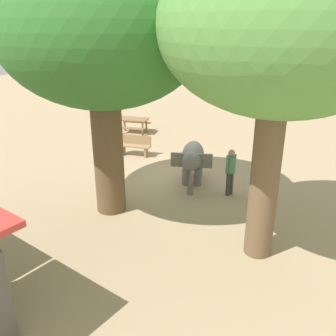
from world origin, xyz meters
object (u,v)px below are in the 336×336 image
(person_handler, at_px, (231,169))
(shade_tree_main, at_px, (281,29))
(picnic_table_near, at_px, (133,122))
(elephant, at_px, (193,158))
(shade_tree_secondary, at_px, (100,32))
(wooden_bench, at_px, (135,145))

(person_handler, height_order, shade_tree_main, shade_tree_main)
(picnic_table_near, bearing_deg, elephant, 127.39)
(shade_tree_secondary, xyz_separation_m, wooden_bench, (2.69, -4.12, -4.78))
(elephant, xyz_separation_m, wooden_bench, (3.59, -0.90, -0.46))
(elephant, relative_size, shade_tree_main, 0.28)
(person_handler, bearing_deg, shade_tree_main, 139.54)
(elephant, distance_m, picnic_table_near, 6.76)
(shade_tree_secondary, bearing_deg, wooden_bench, -56.82)
(wooden_bench, bearing_deg, picnic_table_near, -69.09)
(elephant, distance_m, person_handler, 1.56)
(shade_tree_secondary, height_order, wooden_bench, shade_tree_secondary)
(shade_tree_main, xyz_separation_m, picnic_table_near, (9.63, -5.92, -4.82))
(shade_tree_secondary, bearing_deg, person_handler, -127.96)
(shade_tree_secondary, xyz_separation_m, picnic_table_near, (4.97, -6.54, -4.67))
(shade_tree_secondary, distance_m, wooden_bench, 6.86)
(person_handler, distance_m, wooden_bench, 5.26)
(person_handler, distance_m, picnic_table_near, 8.18)
(elephant, distance_m, shade_tree_secondary, 5.46)
(elephant, distance_m, wooden_bench, 3.73)
(elephant, bearing_deg, shade_tree_main, 25.52)
(wooden_bench, xyz_separation_m, picnic_table_near, (2.28, -2.43, 0.12))
(picnic_table_near, bearing_deg, person_handler, 132.41)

